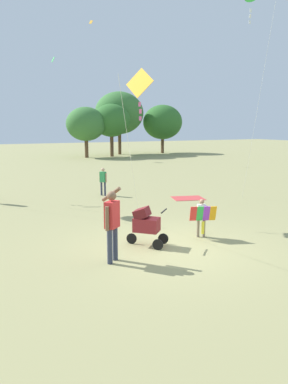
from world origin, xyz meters
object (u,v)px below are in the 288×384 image
Objects in this scene: person_adult_flyer at (112,220)px; child_with_butterfly_kite at (202,215)px; picnic_blanket at (188,198)px; person_sitting_far at (103,179)px; kite_adult_black at (139,87)px; stroller at (146,223)px.

child_with_butterfly_kite is at bearing 12.46° from person_adult_flyer.
person_sitting_far is at bearing 143.50° from picnic_blanket.
kite_adult_black reaches higher than person_sitting_far.
child_with_butterfly_kite is at bearing -2.27° from stroller.
person_adult_flyer reaches higher than picnic_blanket.
kite_adult_black reaches higher than picnic_blanket.
person_adult_flyer reaches higher than child_with_butterfly_kite.
person_adult_flyer is 1.38× the size of person_sitting_far.
person_adult_flyer is at bearing -108.45° from person_sitting_far.
kite_adult_black is 3.93× the size of person_sitting_far.
stroller reaches higher than picnic_blanket.
child_with_butterfly_kite is 0.83× the size of picnic_blanket.
person_sitting_far is (2.59, 7.78, -0.26)m from person_adult_flyer.
kite_adult_black is 5.90m from person_sitting_far.
stroller is (-1.71, 0.07, -0.04)m from child_with_butterfly_kite.
kite_adult_black is at bearing -145.25° from picnic_blanket.
stroller is at bearing 30.38° from person_adult_flyer.
kite_adult_black is (0.95, 2.37, 3.68)m from stroller.
person_adult_flyer is 1.67× the size of stroller.
child_with_butterfly_kite is at bearing -72.80° from kite_adult_black.
person_sitting_far reaches higher than child_with_butterfly_kite.
stroller is 7.20m from person_sitting_far.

